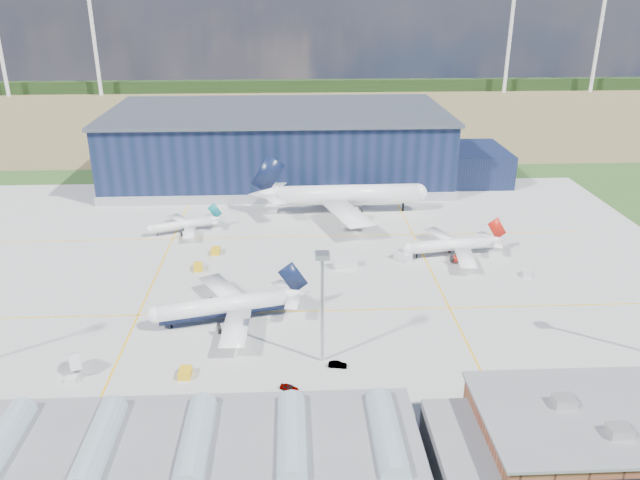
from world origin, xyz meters
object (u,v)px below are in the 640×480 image
(gse_tug_b, at_px, (185,373))
(gse_tug_c, at_px, (216,251))
(hangar, at_px, (286,148))
(gse_cart_b, at_px, (273,211))
(airstair, at_px, (75,366))
(airliner_widebody, at_px, (348,185))
(car_b, at_px, (338,365))
(gse_tug_a, at_px, (198,267))
(car_a, at_px, (289,387))
(airliner_red, at_px, (451,239))
(airliner_navy, at_px, (222,297))
(light_mast_center, at_px, (322,290))
(gse_van_b, at_px, (403,256))
(airliner_regional, at_px, (182,221))
(gse_van_c, at_px, (341,407))
(gse_van_a, at_px, (345,263))
(ops_building, at_px, (629,437))
(gse_cart_a, at_px, (527,274))

(gse_tug_b, bearing_deg, gse_tug_c, 91.46)
(hangar, bearing_deg, gse_cart_b, -96.20)
(airstair, bearing_deg, airliner_widebody, 31.13)
(airstair, distance_m, car_b, 49.63)
(gse_tug_a, xyz_separation_m, car_a, (23.33, -52.69, -0.19))
(airstair, bearing_deg, gse_tug_a, 44.93)
(airliner_red, xyz_separation_m, gse_cart_b, (-48.44, 36.88, -4.29))
(gse_tug_b, relative_size, airstair, 0.70)
(airliner_navy, height_order, gse_tug_b, airliner_navy)
(light_mast_center, bearing_deg, gse_tug_a, 124.46)
(gse_tug_a, height_order, gse_tug_b, gse_tug_a)
(gse_tug_a, bearing_deg, gse_van_b, -3.36)
(gse_tug_c, distance_m, car_a, 66.03)
(airliner_regional, bearing_deg, hangar, -140.56)
(gse_tug_c, height_order, gse_van_c, gse_van_c)
(airliner_regional, height_order, gse_cart_b, airliner_regional)
(gse_van_a, bearing_deg, airliner_widebody, -17.97)
(gse_tug_a, xyz_separation_m, gse_cart_b, (18.41, 42.67, -0.17))
(ops_building, relative_size, gse_tug_b, 13.66)
(gse_van_a, bearing_deg, car_a, 152.47)
(car_b, bearing_deg, gse_van_a, 3.44)
(gse_van_c, bearing_deg, gse_tug_b, 51.67)
(gse_cart_b, bearing_deg, light_mast_center, -164.75)
(airliner_widebody, bearing_deg, airliner_regional, -164.57)
(gse_cart_b, bearing_deg, gse_tug_a, 164.37)
(light_mast_center, bearing_deg, hangar, 93.30)
(light_mast_center, distance_m, gse_cart_b, 88.11)
(airliner_red, distance_m, airstair, 98.24)
(airliner_regional, bearing_deg, gse_tug_c, 103.99)
(hangar, distance_m, gse_cart_b, 40.46)
(gse_cart_b, distance_m, car_a, 95.48)
(airliner_red, distance_m, gse_tug_b, 82.54)
(gse_cart_a, bearing_deg, gse_cart_b, 154.30)
(gse_tug_b, bearing_deg, hangar, 82.73)
(car_a, bearing_deg, gse_tug_c, 42.53)
(airliner_navy, relative_size, gse_tug_c, 10.03)
(airliner_red, bearing_deg, airliner_navy, 20.64)
(airliner_red, bearing_deg, gse_cart_b, -46.11)
(gse_van_a, height_order, gse_cart_b, gse_van_a)
(gse_cart_b, bearing_deg, airliner_navy, -179.88)
(light_mast_center, bearing_deg, gse_tug_c, 116.18)
(gse_van_a, relative_size, car_b, 1.71)
(hangar, relative_size, car_b, 40.53)
(hangar, height_order, airliner_red, hangar)
(gse_van_c, bearing_deg, gse_tug_a, 13.12)
(gse_van_a, bearing_deg, gse_van_b, -88.60)
(gse_cart_a, xyz_separation_m, car_b, (-50.64, -38.10, -0.09))
(hangar, distance_m, car_b, 128.07)
(gse_cart_a, bearing_deg, airliner_red, 152.72)
(hangar, distance_m, gse_van_b, 84.52)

